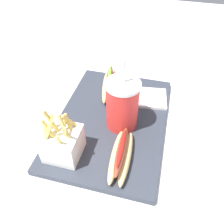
% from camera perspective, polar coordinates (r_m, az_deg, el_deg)
% --- Properties ---
extents(ground_plane, '(2.40, 2.40, 0.02)m').
position_cam_1_polar(ground_plane, '(0.77, 0.00, -3.21)').
color(ground_plane, silver).
extents(food_tray, '(0.48, 0.34, 0.02)m').
position_cam_1_polar(food_tray, '(0.75, 0.00, -2.18)').
color(food_tray, '#2D333D').
rests_on(food_tray, ground_plane).
extents(soda_cup, '(0.10, 0.10, 0.23)m').
position_cam_1_polar(soda_cup, '(0.67, 2.54, 1.80)').
color(soda_cup, red).
rests_on(soda_cup, food_tray).
extents(fries_basket, '(0.10, 0.09, 0.16)m').
position_cam_1_polar(fries_basket, '(0.64, -12.09, -7.46)').
color(fries_basket, white).
rests_on(fries_basket, food_tray).
extents(hot_dog_1, '(0.19, 0.08, 0.06)m').
position_cam_1_polar(hot_dog_1, '(0.84, -0.61, 6.81)').
color(hot_dog_1, '#DBB775').
rests_on(hot_dog_1, food_tray).
extents(hot_dog_2, '(0.18, 0.06, 0.06)m').
position_cam_1_polar(hot_dog_2, '(0.63, 2.24, -10.52)').
color(hot_dog_2, '#DBB775').
rests_on(hot_dog_2, food_tray).
extents(ketchup_cup_1, '(0.04, 0.04, 0.02)m').
position_cam_1_polar(ketchup_cup_1, '(0.78, 4.40, 2.02)').
color(ketchup_cup_1, white).
rests_on(ketchup_cup_1, food_tray).
extents(napkin_stack, '(0.12, 0.14, 0.01)m').
position_cam_1_polar(napkin_stack, '(0.82, 8.64, 3.51)').
color(napkin_stack, white).
rests_on(napkin_stack, food_tray).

